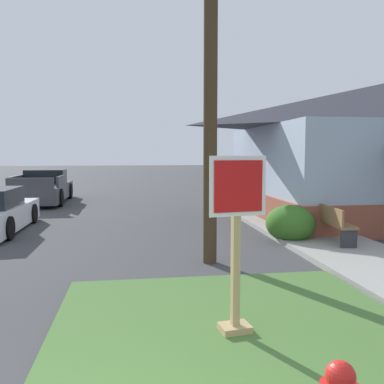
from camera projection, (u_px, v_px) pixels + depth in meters
name	position (u px, v px, depth m)	size (l,w,h in m)	color
grass_corner_patch	(245.00, 347.00, 4.54)	(4.50, 5.13, 0.08)	#477033
sidewalk_strip	(339.00, 248.00, 9.29)	(2.20, 17.26, 0.12)	#9E9B93
stop_sign	(236.00, 249.00, 4.76)	(0.69, 0.33, 2.10)	tan
manhole_cover	(129.00, 312.00, 5.65)	(0.70, 0.70, 0.02)	black
pickup_truck_charcoal	(44.00, 189.00, 18.52)	(2.22, 5.41, 1.48)	#38383D
street_bench	(333.00, 221.00, 9.74)	(0.57, 1.74, 0.85)	brown
utility_pole	(211.00, 20.00, 7.81)	(1.72, 0.27, 9.11)	#42301E
shrub_by_curb	(290.00, 223.00, 10.19)	(1.24, 1.24, 0.93)	#386C23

